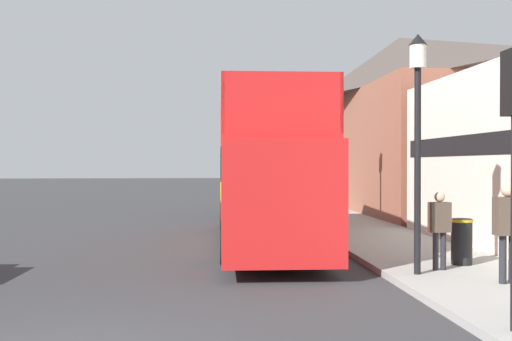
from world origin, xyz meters
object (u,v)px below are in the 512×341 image
(lamp_post_nearest, at_px, (418,109))
(lamp_post_second, at_px, (322,125))
(lamp_post_third, at_px, (288,141))
(litter_bin, at_px, (462,240))
(parked_car_ahead_of_bus, at_px, (258,200))
(tour_bus, at_px, (263,181))
(pedestrian_third, at_px, (440,223))
(pedestrian_second, at_px, (508,223))

(lamp_post_nearest, bearing_deg, lamp_post_second, 90.17)
(lamp_post_nearest, height_order, lamp_post_third, lamp_post_third)
(lamp_post_nearest, bearing_deg, lamp_post_third, 89.81)
(litter_bin, bearing_deg, parked_car_ahead_of_bus, 102.31)
(litter_bin, bearing_deg, lamp_post_second, 99.62)
(lamp_post_nearest, relative_size, lamp_post_second, 0.91)
(lamp_post_nearest, bearing_deg, parked_car_ahead_of_bus, 96.49)
(lamp_post_third, bearing_deg, tour_bus, -101.27)
(pedestrian_third, height_order, litter_bin, pedestrian_third)
(parked_car_ahead_of_bus, height_order, lamp_post_nearest, lamp_post_nearest)
(tour_bus, height_order, lamp_post_second, lamp_post_second)
(pedestrian_second, xyz_separation_m, pedestrian_third, (-0.68, 1.45, -0.13))
(lamp_post_second, distance_m, lamp_post_third, 9.21)
(parked_car_ahead_of_bus, xyz_separation_m, lamp_post_third, (1.79, 3.25, 2.75))
(tour_bus, relative_size, lamp_post_second, 2.21)
(tour_bus, bearing_deg, lamp_post_second, 56.64)
(tour_bus, height_order, litter_bin, tour_bus)
(lamp_post_nearest, distance_m, lamp_post_second, 9.21)
(tour_bus, relative_size, parked_car_ahead_of_bus, 2.48)
(parked_car_ahead_of_bus, distance_m, pedestrian_third, 14.95)
(tour_bus, distance_m, pedestrian_second, 7.76)
(pedestrian_third, xyz_separation_m, lamp_post_third, (-0.55, 18.01, 2.36))
(lamp_post_third, bearing_deg, lamp_post_nearest, -90.19)
(pedestrian_third, distance_m, litter_bin, 1.06)
(lamp_post_second, xyz_separation_m, litter_bin, (1.39, -8.19, -3.01))
(pedestrian_second, distance_m, lamp_post_nearest, 2.73)
(pedestrian_third, distance_m, lamp_post_third, 18.18)
(pedestrian_second, relative_size, lamp_post_third, 0.37)
(pedestrian_second, bearing_deg, lamp_post_second, 97.37)
(pedestrian_second, height_order, lamp_post_nearest, lamp_post_nearest)
(parked_car_ahead_of_bus, height_order, pedestrian_second, pedestrian_second)
(pedestrian_third, distance_m, lamp_post_nearest, 2.40)
(pedestrian_second, bearing_deg, pedestrian_third, 115.29)
(tour_bus, height_order, parked_car_ahead_of_bus, tour_bus)
(lamp_post_nearest, xyz_separation_m, lamp_post_third, (0.06, 18.42, 0.08))
(lamp_post_nearest, distance_m, lamp_post_third, 18.42)
(pedestrian_second, relative_size, lamp_post_second, 0.35)
(parked_car_ahead_of_bus, height_order, litter_bin, parked_car_ahead_of_bus)
(tour_bus, bearing_deg, litter_bin, -49.19)
(lamp_post_second, xyz_separation_m, lamp_post_third, (0.09, 9.21, -0.21))
(lamp_post_second, bearing_deg, lamp_post_nearest, -89.83)
(lamp_post_nearest, bearing_deg, litter_bin, 36.96)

